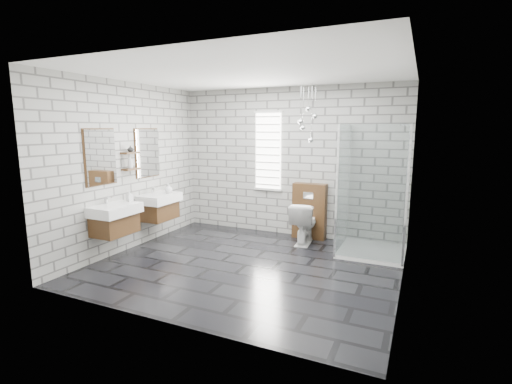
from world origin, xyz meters
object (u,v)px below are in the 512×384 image
Objects in this scene: shower_enclosure at (366,224)px; toilet at (304,223)px; vanity_left at (113,211)px; vanity_right at (158,199)px; cistern_panel at (309,211)px.

toilet is at bearing 169.35° from shower_enclosure.
vanity_left is at bearing -152.37° from shower_enclosure.
toilet is at bearing 22.24° from vanity_right.
vanity_left is at bearing 35.23° from toilet.
vanity_right reaches higher than cistern_panel.
vanity_left reaches higher than cistern_panel.
shower_enclosure is (3.41, 1.78, -0.25)m from vanity_left.
vanity_right is 2.19× the size of toilet.
vanity_left is 1.57× the size of cistern_panel.
toilet is (2.35, 1.98, -0.40)m from vanity_left.
vanity_left is 2.19× the size of toilet.
cistern_panel is 1.18m from shower_enclosure.
vanity_right is at bearing -151.44° from cistern_panel.
vanity_left is 0.77× the size of shower_enclosure.
cistern_panel is at bearing 153.90° from shower_enclosure.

